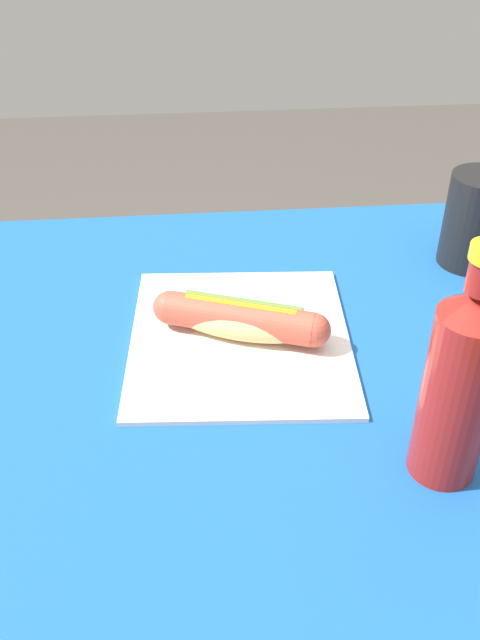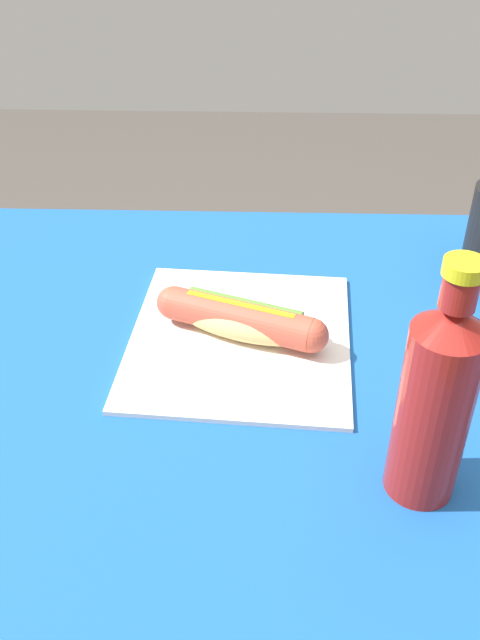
# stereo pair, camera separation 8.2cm
# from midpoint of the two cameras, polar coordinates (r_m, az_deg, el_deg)

# --- Properties ---
(dining_table) EXTENTS (1.04, 0.78, 0.73)m
(dining_table) POSITION_cam_midpoint_polar(r_m,az_deg,el_deg) (0.91, -0.10, -11.03)
(dining_table) COLOR brown
(dining_table) RESTS_ON ground
(paper_wrapper) EXTENTS (0.28, 0.31, 0.01)m
(paper_wrapper) POSITION_cam_midpoint_polar(r_m,az_deg,el_deg) (0.84, -2.81, -1.60)
(paper_wrapper) COLOR silver
(paper_wrapper) RESTS_ON dining_table
(hot_dog) EXTENTS (0.21, 0.10, 0.05)m
(hot_dog) POSITION_cam_midpoint_polar(r_m,az_deg,el_deg) (0.82, -2.84, -0.02)
(hot_dog) COLOR #E5BC75
(hot_dog) RESTS_ON paper_wrapper
(soda_bottle) EXTENTS (0.07, 0.07, 0.25)m
(soda_bottle) POSITION_cam_midpoint_polar(r_m,az_deg,el_deg) (0.63, 14.04, -5.15)
(soda_bottle) COLOR maroon
(soda_bottle) RESTS_ON dining_table
(drinking_cup) EXTENTS (0.09, 0.09, 0.13)m
(drinking_cup) POSITION_cam_midpoint_polar(r_m,az_deg,el_deg) (1.00, 16.57, 7.75)
(drinking_cup) COLOR black
(drinking_cup) RESTS_ON dining_table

